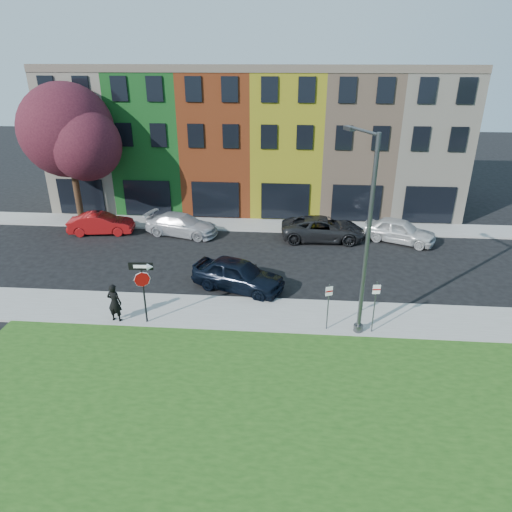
# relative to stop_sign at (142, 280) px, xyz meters

# --- Properties ---
(ground) EXTENTS (120.00, 120.00, 0.00)m
(ground) POSITION_rel_stop_sign_xyz_m (5.82, -1.88, -2.20)
(ground) COLOR black
(ground) RESTS_ON ground
(sidewalk_near) EXTENTS (40.00, 3.00, 0.12)m
(sidewalk_near) POSITION_rel_stop_sign_xyz_m (7.82, 1.12, -2.14)
(sidewalk_near) COLOR gray
(sidewalk_near) RESTS_ON ground
(sidewalk_far) EXTENTS (40.00, 2.40, 0.12)m
(sidewalk_far) POSITION_rel_stop_sign_xyz_m (2.82, 13.12, -2.14)
(sidewalk_far) COLOR gray
(sidewalk_far) RESTS_ON ground
(rowhouse_block) EXTENTS (30.00, 10.12, 10.00)m
(rowhouse_block) POSITION_rel_stop_sign_xyz_m (3.32, 19.30, 2.79)
(rowhouse_block) COLOR beige
(rowhouse_block) RESTS_ON ground
(stop_sign) EXTENTS (1.05, 0.12, 2.92)m
(stop_sign) POSITION_rel_stop_sign_xyz_m (0.00, 0.00, 0.00)
(stop_sign) COLOR black
(stop_sign) RESTS_ON sidewalk_near
(man) EXTENTS (0.77, 0.60, 1.81)m
(man) POSITION_rel_stop_sign_xyz_m (-1.39, 0.02, -1.18)
(man) COLOR black
(man) RESTS_ON sidewalk_near
(sedan_near) EXTENTS (5.03, 6.03, 1.63)m
(sedan_near) POSITION_rel_stop_sign_xyz_m (3.69, 3.68, -1.38)
(sedan_near) COLOR black
(sedan_near) RESTS_ON ground
(parked_car_red) EXTENTS (2.63, 4.64, 1.40)m
(parked_car_red) POSITION_rel_stop_sign_xyz_m (-6.40, 10.84, -1.50)
(parked_car_red) COLOR maroon
(parked_car_red) RESTS_ON ground
(parked_car_silver) EXTENTS (4.12, 5.74, 1.42)m
(parked_car_silver) POSITION_rel_stop_sign_xyz_m (-0.97, 11.03, -1.49)
(parked_car_silver) COLOR #B4B3B8
(parked_car_silver) RESTS_ON ground
(parked_car_dark) EXTENTS (2.75, 5.51, 1.50)m
(parked_car_dark) POSITION_rel_stop_sign_xyz_m (8.38, 10.91, -1.45)
(parked_car_dark) COLOR black
(parked_car_dark) RESTS_ON ground
(parked_car_white) EXTENTS (5.22, 5.86, 1.53)m
(parked_car_white) POSITION_rel_stop_sign_xyz_m (13.23, 10.92, -1.43)
(parked_car_white) COLOR silver
(parked_car_white) RESTS_ON ground
(street_lamp) EXTENTS (1.27, 2.42, 8.42)m
(street_lamp) POSITION_rel_stop_sign_xyz_m (9.27, 0.20, 2.17)
(street_lamp) COLOR #474A4C
(street_lamp) RESTS_ON sidewalk_near
(parking_sign_a) EXTENTS (0.31, 0.15, 2.17)m
(parking_sign_a) POSITION_rel_stop_sign_xyz_m (7.99, 0.08, -0.72)
(parking_sign_a) COLOR #474A4C
(parking_sign_a) RESTS_ON sidewalk_near
(parking_sign_b) EXTENTS (0.32, 0.10, 2.41)m
(parking_sign_b) POSITION_rel_stop_sign_xyz_m (9.92, 0.01, -0.59)
(parking_sign_b) COLOR #474A4C
(parking_sign_b) RESTS_ON sidewalk_near
(tree_purple) EXTENTS (7.38, 6.46, 9.45)m
(tree_purple) POSITION_rel_stop_sign_xyz_m (-8.54, 12.77, 4.13)
(tree_purple) COLOR black
(tree_purple) RESTS_ON sidewalk_far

